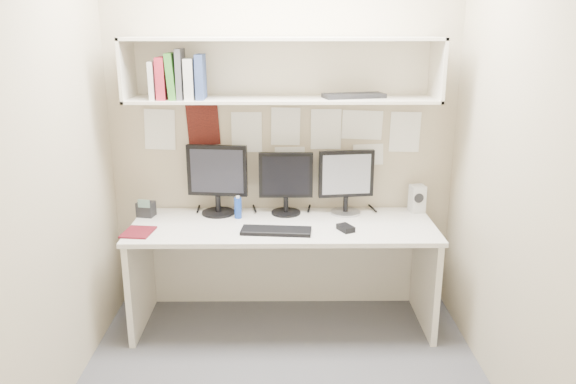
{
  "coord_description": "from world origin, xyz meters",
  "views": [
    {
      "loc": [
        0.0,
        -2.85,
        1.98
      ],
      "look_at": [
        0.03,
        0.35,
        1.04
      ],
      "focal_mm": 35.0,
      "sensor_mm": 36.0,
      "label": 1
    }
  ],
  "objects_px": {
    "monitor_center": "(286,180)",
    "keyboard": "(276,231)",
    "desk": "(283,274)",
    "speaker": "(417,199)",
    "monitor_right": "(346,179)",
    "maroon_notebook": "(138,232)",
    "monitor_left": "(217,177)",
    "desk_phone": "(146,209)"
  },
  "relations": [
    {
      "from": "desk_phone",
      "to": "keyboard",
      "type": "bearing_deg",
      "value": -8.41
    },
    {
      "from": "monitor_center",
      "to": "keyboard",
      "type": "xyz_separation_m",
      "value": [
        -0.06,
        -0.39,
        -0.23
      ]
    },
    {
      "from": "monitor_left",
      "to": "keyboard",
      "type": "relative_size",
      "value": 1.09
    },
    {
      "from": "monitor_center",
      "to": "keyboard",
      "type": "height_order",
      "value": "monitor_center"
    },
    {
      "from": "monitor_center",
      "to": "maroon_notebook",
      "type": "height_order",
      "value": "monitor_center"
    },
    {
      "from": "desk",
      "to": "monitor_right",
      "type": "height_order",
      "value": "monitor_right"
    },
    {
      "from": "desk",
      "to": "monitor_left",
      "type": "height_order",
      "value": "monitor_left"
    },
    {
      "from": "monitor_center",
      "to": "monitor_right",
      "type": "distance_m",
      "value": 0.42
    },
    {
      "from": "speaker",
      "to": "maroon_notebook",
      "type": "xyz_separation_m",
      "value": [
        -1.86,
        -0.41,
        -0.09
      ]
    },
    {
      "from": "maroon_notebook",
      "to": "desk_phone",
      "type": "relative_size",
      "value": 1.61
    },
    {
      "from": "monitor_right",
      "to": "maroon_notebook",
      "type": "relative_size",
      "value": 2.07
    },
    {
      "from": "desk",
      "to": "desk_phone",
      "type": "height_order",
      "value": "desk_phone"
    },
    {
      "from": "keyboard",
      "to": "speaker",
      "type": "xyz_separation_m",
      "value": [
        0.98,
        0.41,
        0.09
      ]
    },
    {
      "from": "monitor_right",
      "to": "keyboard",
      "type": "xyz_separation_m",
      "value": [
        -0.48,
        -0.38,
        -0.23
      ]
    },
    {
      "from": "monitor_left",
      "to": "monitor_right",
      "type": "xyz_separation_m",
      "value": [
        0.89,
        0.0,
        -0.02
      ]
    },
    {
      "from": "monitor_right",
      "to": "speaker",
      "type": "relative_size",
      "value": 2.3
    },
    {
      "from": "monitor_left",
      "to": "monitor_center",
      "type": "xyz_separation_m",
      "value": [
        0.47,
        0.0,
        -0.02
      ]
    },
    {
      "from": "desk",
      "to": "maroon_notebook",
      "type": "bearing_deg",
      "value": -169.64
    },
    {
      "from": "monitor_center",
      "to": "speaker",
      "type": "height_order",
      "value": "monitor_center"
    },
    {
      "from": "desk",
      "to": "monitor_right",
      "type": "relative_size",
      "value": 4.5
    },
    {
      "from": "monitor_center",
      "to": "keyboard",
      "type": "distance_m",
      "value": 0.45
    },
    {
      "from": "monitor_center",
      "to": "maroon_notebook",
      "type": "bearing_deg",
      "value": -157.28
    },
    {
      "from": "keyboard",
      "to": "maroon_notebook",
      "type": "xyz_separation_m",
      "value": [
        -0.87,
        -0.0,
        -0.0
      ]
    },
    {
      "from": "desk",
      "to": "monitor_center",
      "type": "height_order",
      "value": "monitor_center"
    },
    {
      "from": "speaker",
      "to": "maroon_notebook",
      "type": "relative_size",
      "value": 0.9
    },
    {
      "from": "monitor_center",
      "to": "keyboard",
      "type": "relative_size",
      "value": 0.97
    },
    {
      "from": "keyboard",
      "to": "desk",
      "type": "bearing_deg",
      "value": 80.74
    },
    {
      "from": "speaker",
      "to": "monitor_center",
      "type": "bearing_deg",
      "value": 172.09
    },
    {
      "from": "monitor_left",
      "to": "keyboard",
      "type": "bearing_deg",
      "value": -36.46
    },
    {
      "from": "monitor_left",
      "to": "keyboard",
      "type": "height_order",
      "value": "monitor_left"
    },
    {
      "from": "maroon_notebook",
      "to": "desk_phone",
      "type": "height_order",
      "value": "desk_phone"
    },
    {
      "from": "monitor_left",
      "to": "monitor_center",
      "type": "height_order",
      "value": "monitor_left"
    },
    {
      "from": "keyboard",
      "to": "speaker",
      "type": "distance_m",
      "value": 1.07
    },
    {
      "from": "desk",
      "to": "maroon_notebook",
      "type": "relative_size",
      "value": 9.32
    },
    {
      "from": "monitor_right",
      "to": "desk_phone",
      "type": "bearing_deg",
      "value": 175.08
    },
    {
      "from": "monitor_left",
      "to": "maroon_notebook",
      "type": "relative_size",
      "value": 2.25
    },
    {
      "from": "desk_phone",
      "to": "monitor_right",
      "type": "bearing_deg",
      "value": 14.05
    },
    {
      "from": "desk",
      "to": "monitor_left",
      "type": "relative_size",
      "value": 4.13
    },
    {
      "from": "monitor_left",
      "to": "keyboard",
      "type": "distance_m",
      "value": 0.61
    },
    {
      "from": "desk",
      "to": "desk_phone",
      "type": "xyz_separation_m",
      "value": [
        -0.94,
        0.16,
        0.42
      ]
    },
    {
      "from": "speaker",
      "to": "maroon_notebook",
      "type": "height_order",
      "value": "speaker"
    },
    {
      "from": "monitor_center",
      "to": "speaker",
      "type": "distance_m",
      "value": 0.93
    }
  ]
}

